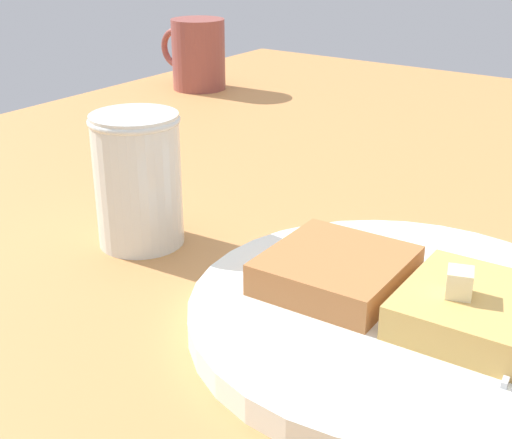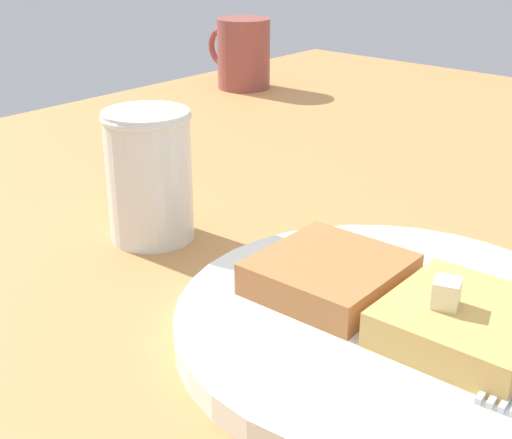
{
  "view_description": "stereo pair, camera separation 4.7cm",
  "coord_description": "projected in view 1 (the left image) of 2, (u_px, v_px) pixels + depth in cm",
  "views": [
    {
      "loc": [
        -11.48,
        46.36,
        25.9
      ],
      "look_at": [
        13.37,
        10.78,
        7.25
      ],
      "focal_mm": 50.0,
      "sensor_mm": 36.0,
      "label": 1
    },
    {
      "loc": [
        -15.2,
        43.45,
        25.9
      ],
      "look_at": [
        13.37,
        10.78,
        7.25
      ],
      "focal_mm": 50.0,
      "sensor_mm": 36.0,
      "label": 2
    }
  ],
  "objects": [
    {
      "name": "toast_slice_middle",
      "position": [
        336.0,
        270.0,
        0.45
      ],
      "size": [
        8.42,
        8.79,
        2.07
      ],
      "primitive_type": "cube",
      "rotation": [
        0.0,
        0.0,
        0.02
      ],
      "color": "#AD6B39",
      "rests_on": "plate"
    },
    {
      "name": "plate",
      "position": [
        401.0,
        314.0,
        0.43
      ],
      "size": [
        25.71,
        25.71,
        1.6
      ],
      "color": "white",
      "rests_on": "table_surface"
    },
    {
      "name": "butter_pat_primary",
      "position": [
        460.0,
        283.0,
        0.39
      ],
      "size": [
        1.82,
        1.92,
        1.56
      ],
      "primitive_type": "cube",
      "rotation": [
        0.0,
        0.0,
        1.89
      ],
      "color": "#F4EAB7",
      "rests_on": "toast_slice_left"
    },
    {
      "name": "toast_slice_left",
      "position": [
        478.0,
        311.0,
        0.4
      ],
      "size": [
        8.42,
        8.79,
        2.07
      ],
      "primitive_type": "cube",
      "rotation": [
        0.0,
        0.0,
        0.02
      ],
      "color": "tan",
      "rests_on": "plate"
    },
    {
      "name": "table_surface",
      "position": [
        497.0,
        289.0,
        0.51
      ],
      "size": [
        129.9,
        129.9,
        2.75
      ],
      "primitive_type": "cube",
      "color": "#B87D45",
      "rests_on": "ground"
    },
    {
      "name": "coffee_mug",
      "position": [
        197.0,
        54.0,
        1.01
      ],
      "size": [
        10.62,
        7.5,
        9.75
      ],
      "color": "brown",
      "rests_on": "table_surface"
    },
    {
      "name": "syrup_jar",
      "position": [
        138.0,
        186.0,
        0.53
      ],
      "size": [
        6.69,
        6.69,
        10.03
      ],
      "color": "#542908",
      "rests_on": "table_surface"
    }
  ]
}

